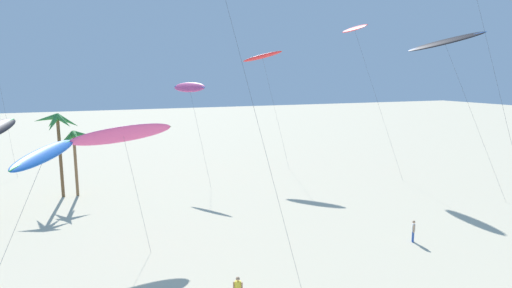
{
  "coord_description": "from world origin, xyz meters",
  "views": [
    {
      "loc": [
        -10.41,
        -3.31,
        11.85
      ],
      "look_at": [
        -1.13,
        19.29,
        7.85
      ],
      "focal_mm": 29.4,
      "sensor_mm": 36.0,
      "label": 1
    }
  ],
  "objects": [
    {
      "name": "flying_kite_4",
      "position": [
        20.75,
        40.88,
        17.5
      ],
      "size": [
        3.38,
        10.57,
        18.04
      ],
      "color": "red",
      "rests_on": "ground"
    },
    {
      "name": "flying_kite_8",
      "position": [
        23.58,
        29.45,
        15.18
      ],
      "size": [
        4.57,
        10.12,
        16.35
      ],
      "color": "black",
      "rests_on": "ground"
    },
    {
      "name": "flying_kite_6",
      "position": [
        -12.7,
        23.74,
        7.3
      ],
      "size": [
        5.09,
        11.37,
        7.97
      ],
      "color": "blue",
      "rests_on": "ground"
    },
    {
      "name": "flying_kite_5",
      "position": [
        0.67,
        43.34,
        10.56
      ],
      "size": [
        3.5,
        7.13,
        11.24
      ],
      "color": "#EA5193",
      "rests_on": "ground"
    },
    {
      "name": "palm_tree_3",
      "position": [
        -11.5,
        40.88,
        5.48
      ],
      "size": [
        3.52,
        3.6,
        6.57
      ],
      "color": "olive",
      "rests_on": "ground"
    },
    {
      "name": "flying_kite_9",
      "position": [
        -7.94,
        27.65,
        7.73
      ],
      "size": [
        7.4,
        5.01,
        8.66
      ],
      "color": "#EA5193",
      "rests_on": "ground"
    },
    {
      "name": "flying_kite_1",
      "position": [
        10.82,
        46.27,
        14.23
      ],
      "size": [
        5.16,
        4.31,
        15.15
      ],
      "color": "red",
      "rests_on": "ground"
    },
    {
      "name": "palm_tree_2",
      "position": [
        -12.82,
        40.97,
        6.99
      ],
      "size": [
        4.06,
        3.66,
        8.29
      ],
      "color": "brown",
      "rests_on": "ground"
    },
    {
      "name": "person_near_left",
      "position": [
        10.94,
        18.91,
        0.88
      ],
      "size": [
        0.34,
        0.43,
        1.6
      ],
      "color": "#284CA3",
      "rests_on": "ground"
    }
  ]
}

